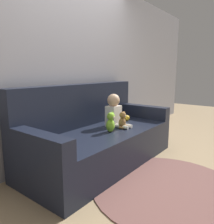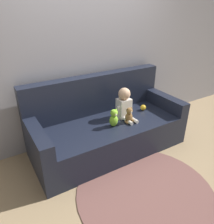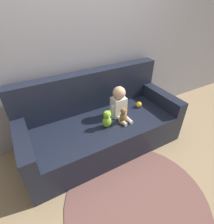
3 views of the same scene
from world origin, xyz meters
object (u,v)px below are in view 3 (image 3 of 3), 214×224
at_px(couch, 100,124).
at_px(toy_ball, 139,105).
at_px(teddy_bear_brown, 123,116).
at_px(person_baby, 119,103).
at_px(plush_toy_side, 107,119).

xyz_separation_m(couch, toy_ball, (0.65, -0.03, 0.16)).
xyz_separation_m(teddy_bear_brown, toy_ball, (0.42, 0.20, -0.06)).
distance_m(person_baby, plush_toy_side, 0.31).
height_order(couch, toy_ball, couch).
height_order(teddy_bear_brown, plush_toy_side, plush_toy_side).
distance_m(teddy_bear_brown, plush_toy_side, 0.24).
bearing_deg(person_baby, toy_ball, 5.80).
distance_m(couch, teddy_bear_brown, 0.40).
distance_m(couch, toy_ball, 0.67).
relative_size(couch, teddy_bear_brown, 9.62).
bearing_deg(plush_toy_side, toy_ball, 15.17).
relative_size(teddy_bear_brown, toy_ball, 2.58).
relative_size(teddy_bear_brown, plush_toy_side, 0.90).
bearing_deg(toy_ball, plush_toy_side, -164.83).
height_order(couch, plush_toy_side, couch).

